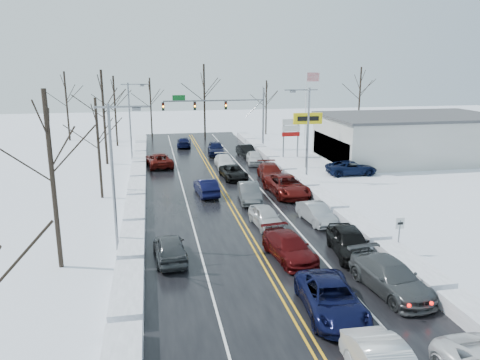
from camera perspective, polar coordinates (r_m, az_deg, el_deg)
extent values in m
plane|color=white|center=(34.56, -0.03, -4.92)|extent=(160.00, 160.00, 0.00)
cube|color=black|center=(36.42, -0.62, -3.89)|extent=(14.00, 84.00, 0.01)
cube|color=white|center=(35.93, -12.67, -4.52)|extent=(1.51, 72.00, 0.79)
cube|color=white|center=(38.44, 10.62, -3.17)|extent=(1.51, 72.00, 0.79)
cylinder|color=slate|center=(62.25, 2.85, 7.45)|extent=(0.24, 0.24, 8.00)
cylinder|color=slate|center=(60.80, -3.17, 9.66)|extent=(13.00, 0.18, 0.18)
cylinder|color=slate|center=(61.83, 1.77, 8.72)|extent=(2.33, 0.10, 2.33)
cube|color=#0C591E|center=(60.34, -7.48, 9.90)|extent=(1.60, 0.08, 0.70)
cube|color=black|center=(61.08, -1.75, 9.08)|extent=(0.32, 0.25, 1.05)
sphere|color=#3F0705|center=(60.89, -1.73, 9.35)|extent=(0.20, 0.20, 0.20)
sphere|color=orange|center=(60.92, -1.72, 9.07)|extent=(0.22, 0.22, 0.22)
sphere|color=black|center=(60.95, -1.72, 8.78)|extent=(0.20, 0.20, 0.20)
cube|color=black|center=(60.58, -5.53, 8.98)|extent=(0.32, 0.25, 1.05)
sphere|color=#3F0705|center=(60.39, -5.52, 9.25)|extent=(0.20, 0.20, 0.20)
sphere|color=orange|center=(60.42, -5.52, 8.96)|extent=(0.22, 0.22, 0.22)
sphere|color=black|center=(60.45, -5.51, 8.68)|extent=(0.20, 0.20, 0.20)
cube|color=black|center=(60.34, -9.36, 8.84)|extent=(0.32, 0.25, 1.05)
sphere|color=#3F0705|center=(60.15, -9.37, 9.11)|extent=(0.20, 0.20, 0.20)
sphere|color=orange|center=(60.18, -9.36, 8.82)|extent=(0.22, 0.22, 0.22)
sphere|color=black|center=(60.21, -9.34, 8.54)|extent=(0.20, 0.20, 0.20)
cylinder|color=slate|center=(51.57, 8.15, 4.57)|extent=(0.20, 0.20, 5.60)
cube|color=yellow|center=(51.20, 8.26, 7.43)|extent=(3.20, 0.30, 1.20)
cube|color=black|center=(51.04, 8.32, 7.41)|extent=(2.40, 0.04, 0.50)
cylinder|color=slate|center=(57.07, 5.33, 4.76)|extent=(0.16, 0.16, 4.00)
cylinder|color=slate|center=(57.60, 7.05, 4.80)|extent=(0.16, 0.16, 4.00)
cube|color=white|center=(57.00, 6.25, 7.06)|extent=(2.20, 0.22, 0.70)
cube|color=white|center=(57.10, 6.23, 6.27)|extent=(2.20, 0.22, 0.70)
cube|color=#A80F0C|center=(57.20, 6.21, 5.57)|extent=(2.20, 0.22, 0.50)
cylinder|color=slate|center=(29.82, 18.79, -6.64)|extent=(0.08, 0.08, 2.20)
cube|color=white|center=(29.52, 18.93, -5.01)|extent=(0.55, 0.05, 0.70)
cube|color=black|center=(29.49, 18.97, -5.03)|extent=(0.35, 0.02, 0.15)
cylinder|color=silver|center=(65.87, 8.01, 8.58)|extent=(0.14, 0.14, 10.00)
cube|color=beige|center=(59.09, 20.03, 4.78)|extent=(20.00, 12.00, 5.00)
cube|color=#262628|center=(54.85, 10.96, 3.75)|extent=(0.10, 11.00, 2.80)
cube|color=#3F3F42|center=(58.75, 20.25, 7.32)|extent=(20.40, 12.40, 0.30)
cylinder|color=slate|center=(45.06, 8.27, 5.36)|extent=(0.18, 0.18, 9.00)
cylinder|color=slate|center=(44.35, 7.48, 10.84)|extent=(3.20, 0.12, 0.12)
cube|color=slate|center=(44.12, 6.47, 10.66)|extent=(0.50, 0.25, 0.18)
cylinder|color=slate|center=(28.99, -15.23, 0.08)|extent=(0.18, 0.18, 9.00)
cylinder|color=slate|center=(28.22, -14.16, 8.65)|extent=(3.20, 0.12, 0.12)
cube|color=slate|center=(28.20, -12.50, 8.43)|extent=(0.50, 0.25, 0.18)
cylinder|color=slate|center=(56.53, -13.26, 6.92)|extent=(0.18, 0.18, 9.00)
cylinder|color=slate|center=(56.14, -12.68, 11.31)|extent=(3.20, 0.12, 0.12)
cube|color=slate|center=(56.14, -11.84, 11.20)|extent=(0.50, 0.25, 0.18)
cylinder|color=#2D231C|center=(27.36, -21.85, -0.20)|extent=(0.27, 0.27, 10.00)
cylinder|color=#2D231C|center=(40.92, -16.84, 3.65)|extent=(0.23, 0.23, 8.50)
cylinder|color=#2D231C|center=(54.64, -16.23, 7.28)|extent=(0.28, 0.28, 10.50)
cylinder|color=#2D231C|center=(66.56, -14.96, 8.08)|extent=(0.25, 0.25, 9.50)
cylinder|color=#2D231C|center=(73.31, -20.34, 8.41)|extent=(0.27, 0.27, 10.00)
cylinder|color=#2D231C|center=(73.38, -10.82, 8.65)|extent=(0.24, 0.24, 9.00)
cylinder|color=#2D231C|center=(71.77, -4.36, 9.53)|extent=(0.29, 0.29, 11.00)
cylinder|color=#2D231C|center=(75.13, 3.21, 8.81)|extent=(0.23, 0.23, 8.50)
cylinder|color=#2D231C|center=(80.87, 14.36, 9.49)|extent=(0.28, 0.28, 10.50)
imported|color=black|center=(22.96, 10.97, -15.64)|extent=(2.93, 5.59, 1.50)
imported|color=#45090A|center=(28.28, 5.98, -9.49)|extent=(2.66, 5.23, 1.45)
imported|color=silver|center=(33.39, 3.15, -5.64)|extent=(2.02, 4.29, 1.42)
imported|color=#414446|center=(39.10, 1.13, -2.62)|extent=(2.02, 4.77, 1.53)
imported|color=black|center=(46.60, -0.78, 0.16)|extent=(2.46, 4.89, 1.33)
imported|color=white|center=(51.59, -1.90, 1.54)|extent=(1.94, 4.69, 1.36)
imported|color=black|center=(58.71, -2.95, 3.09)|extent=(2.30, 4.99, 1.66)
imported|color=#3F4244|center=(25.60, 17.74, -12.79)|extent=(2.88, 5.70, 1.59)
imported|color=black|center=(29.35, 13.14, -8.89)|extent=(2.62, 5.19, 1.70)
imported|color=#94979B|center=(34.55, 9.23, -5.11)|extent=(1.88, 4.38, 1.40)
imported|color=#4E0C0A|center=(41.17, 5.69, -1.82)|extent=(3.13, 6.24, 1.69)
imported|color=#4E0E0A|center=(46.27, 3.72, 0.02)|extent=(2.57, 5.50, 1.55)
imported|color=silver|center=(53.32, 1.78, 1.96)|extent=(2.23, 4.46, 1.46)
imported|color=black|center=(57.43, 0.79, 2.85)|extent=(2.02, 4.52, 1.44)
imported|color=black|center=(41.06, -4.12, -1.83)|extent=(1.93, 4.58, 1.47)
imported|color=#530F0B|center=(52.79, -9.81, 1.63)|extent=(3.25, 5.79, 1.53)
imported|color=black|center=(64.52, -6.84, 4.02)|extent=(2.24, 4.70, 1.32)
imported|color=#3B3E40|center=(28.22, -8.48, -9.62)|extent=(2.05, 4.56, 1.52)
imported|color=black|center=(49.69, 13.38, 0.66)|extent=(5.27, 2.55, 1.44)
imported|color=#3A3D3F|center=(54.24, 14.78, 1.70)|extent=(3.00, 6.00, 1.67)
imported|color=#3B3D40|center=(58.53, 10.75, 2.82)|extent=(1.91, 4.52, 1.53)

